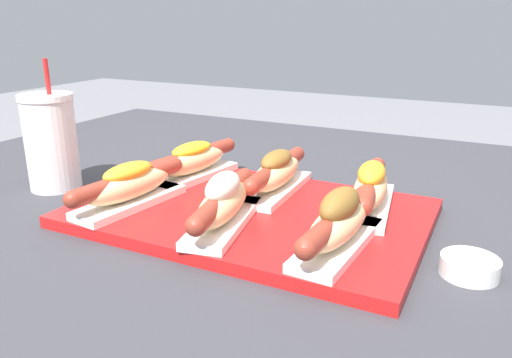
# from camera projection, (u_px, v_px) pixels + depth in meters

# --- Properties ---
(serving_tray) EXTENTS (0.52, 0.34, 0.02)m
(serving_tray) POSITION_uv_depth(u_px,v_px,m) (250.00, 213.00, 0.77)
(serving_tray) COLOR red
(serving_tray) RESTS_ON patio_table
(hot_dog_0) EXTENTS (0.08, 0.23, 0.07)m
(hot_dog_0) POSITION_uv_depth(u_px,v_px,m) (129.00, 185.00, 0.76)
(hot_dog_0) COLOR white
(hot_dog_0) RESTS_ON serving_tray
(hot_dog_1) EXTENTS (0.10, 0.22, 0.08)m
(hot_dog_1) POSITION_uv_depth(u_px,v_px,m) (223.00, 202.00, 0.69)
(hot_dog_1) COLOR white
(hot_dog_1) RESTS_ON serving_tray
(hot_dog_2) EXTENTS (0.07, 0.23, 0.08)m
(hot_dog_2) POSITION_uv_depth(u_px,v_px,m) (339.00, 222.00, 0.62)
(hot_dog_2) COLOR white
(hot_dog_2) RESTS_ON serving_tray
(hot_dog_3) EXTENTS (0.09, 0.23, 0.07)m
(hot_dog_3) POSITION_uv_depth(u_px,v_px,m) (193.00, 160.00, 0.89)
(hot_dog_3) COLOR white
(hot_dog_3) RESTS_ON serving_tray
(hot_dog_4) EXTENTS (0.07, 0.23, 0.07)m
(hot_dog_4) POSITION_uv_depth(u_px,v_px,m) (276.00, 173.00, 0.82)
(hot_dog_4) COLOR white
(hot_dog_4) RESTS_ON serving_tray
(hot_dog_5) EXTENTS (0.09, 0.23, 0.07)m
(hot_dog_5) POSITION_uv_depth(u_px,v_px,m) (371.00, 188.00, 0.75)
(hot_dog_5) COLOR white
(hot_dog_5) RESTS_ON serving_tray
(sauce_bowl) EXTENTS (0.07, 0.07, 0.02)m
(sauce_bowl) POSITION_uv_depth(u_px,v_px,m) (470.00, 266.00, 0.60)
(sauce_bowl) COLOR silver
(sauce_bowl) RESTS_ON patio_table
(drink_cup) EXTENTS (0.09, 0.09, 0.23)m
(drink_cup) POSITION_uv_depth(u_px,v_px,m) (51.00, 142.00, 0.88)
(drink_cup) COLOR white
(drink_cup) RESTS_ON patio_table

